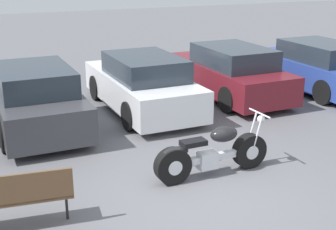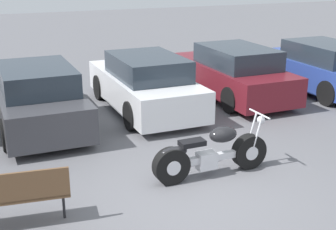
# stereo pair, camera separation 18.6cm
# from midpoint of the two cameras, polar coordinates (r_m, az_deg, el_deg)

# --- Properties ---
(ground_plane) EXTENTS (60.00, 60.00, 0.00)m
(ground_plane) POSITION_cam_midpoint_polar(r_m,az_deg,el_deg) (7.70, 4.46, -9.75)
(ground_plane) COLOR slate
(motorcycle) EXTENTS (2.19, 0.62, 1.03)m
(motorcycle) POSITION_cam_midpoint_polar(r_m,az_deg,el_deg) (8.22, 5.85, -4.73)
(motorcycle) COLOR black
(motorcycle) RESTS_ON ground_plane
(parked_car_dark_grey) EXTENTS (1.80, 4.34, 1.43)m
(parked_car_dark_grey) POSITION_cam_midpoint_polar(r_m,az_deg,el_deg) (10.98, -15.18, 2.10)
(parked_car_dark_grey) COLOR #3D3D42
(parked_car_dark_grey) RESTS_ON ground_plane
(parked_car_white) EXTENTS (1.80, 4.34, 1.43)m
(parked_car_white) POSITION_cam_midpoint_polar(r_m,az_deg,el_deg) (11.76, -2.38, 3.78)
(parked_car_white) COLOR white
(parked_car_white) RESTS_ON ground_plane
(parked_car_maroon) EXTENTS (1.80, 4.34, 1.43)m
(parked_car_maroon) POSITION_cam_midpoint_polar(r_m,az_deg,el_deg) (13.09, 8.29, 5.10)
(parked_car_maroon) COLOR maroon
(parked_car_maroon) RESTS_ON ground_plane
(parked_car_blue) EXTENTS (1.80, 4.34, 1.43)m
(parked_car_blue) POSITION_cam_midpoint_polar(r_m,az_deg,el_deg) (14.30, 18.44, 5.47)
(parked_car_blue) COLOR #2D479E
(parked_car_blue) RESTS_ON ground_plane
(park_bench) EXTENTS (1.65, 0.60, 0.89)m
(park_bench) POSITION_cam_midpoint_polar(r_m,az_deg,el_deg) (6.89, -17.89, -9.08)
(park_bench) COLOR brown
(park_bench) RESTS_ON ground_plane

